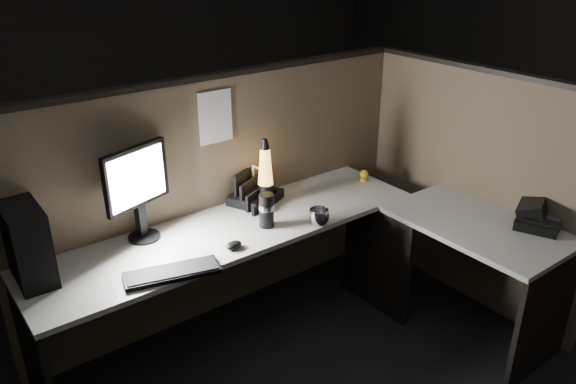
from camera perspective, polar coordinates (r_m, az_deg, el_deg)
floor at (r=3.27m, az=3.17°, el=-18.28°), size 6.00×6.00×0.00m
room_shell at (r=2.48m, az=4.04°, el=10.41°), size 6.00×6.00×6.00m
partition_back at (r=3.49m, az=-6.45°, el=-0.62°), size 2.66×0.06×1.50m
partition_right at (r=3.78m, az=18.01°, el=0.34°), size 0.06×1.66×1.50m
desk at (r=3.17m, az=2.93°, el=-6.70°), size 2.60×1.60×0.73m
pc_tower at (r=2.90m, az=-25.01°, el=-4.68°), size 0.17×0.36×0.38m
monitor at (r=3.03m, az=-15.07°, el=0.75°), size 0.39×0.18×0.52m
keyboard at (r=2.80m, az=-11.68°, el=-8.03°), size 0.48×0.27×0.02m
mouse at (r=2.97m, az=-5.53°, el=-5.40°), size 0.11×0.08×0.04m
clip_lamp at (r=3.44m, az=-2.97°, el=1.21°), size 0.04×0.18×0.23m
organizer at (r=3.46m, az=-3.44°, el=-0.17°), size 0.36×0.34×0.22m
lava_lamp at (r=3.37m, az=-2.31°, el=1.48°), size 0.11×0.11×0.42m
travel_mug at (r=3.14m, az=-2.20°, el=-1.89°), size 0.09×0.09×0.20m
steel_mug at (r=3.18m, az=3.17°, el=-2.54°), size 0.13×0.13×0.09m
figurine at (r=3.78m, az=7.72°, el=1.81°), size 0.06×0.06×0.06m
pinned_paper at (r=3.24m, az=-7.38°, el=7.54°), size 0.21×0.00×0.30m
desk_phone at (r=3.46m, az=23.91°, el=-2.20°), size 0.33×0.32×0.16m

